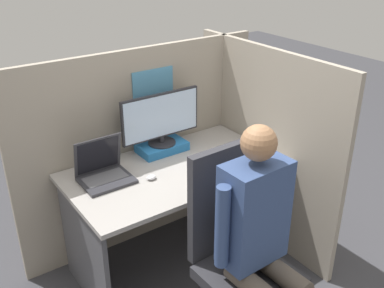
# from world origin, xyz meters

# --- Properties ---
(cubicle_panel_back) EXTENTS (1.90, 0.05, 1.46)m
(cubicle_panel_back) POSITION_xyz_m (0.00, 0.80, 0.73)
(cubicle_panel_back) COLOR gray
(cubicle_panel_back) RESTS_ON ground
(cubicle_panel_right) EXTENTS (0.04, 1.43, 1.46)m
(cubicle_panel_right) POSITION_xyz_m (0.72, 0.31, 0.73)
(cubicle_panel_right) COLOR gray
(cubicle_panel_right) RESTS_ON ground
(desk) EXTENTS (1.40, 0.78, 0.75)m
(desk) POSITION_xyz_m (0.00, 0.39, 0.56)
(desk) COLOR #9E9993
(desk) RESTS_ON ground
(paper_box) EXTENTS (0.34, 0.20, 0.06)m
(paper_box) POSITION_xyz_m (0.07, 0.65, 0.78)
(paper_box) COLOR #236BAD
(paper_box) RESTS_ON desk
(monitor) EXTENTS (0.59, 0.19, 0.37)m
(monitor) POSITION_xyz_m (0.07, 0.65, 1.00)
(monitor) COLOR #232328
(monitor) RESTS_ON paper_box
(laptop) EXTENTS (0.31, 0.26, 0.27)m
(laptop) POSITION_xyz_m (-0.44, 0.51, 0.80)
(laptop) COLOR #2D2D33
(laptop) RESTS_ON desk
(mouse) EXTENTS (0.06, 0.05, 0.03)m
(mouse) POSITION_xyz_m (-0.20, 0.35, 0.76)
(mouse) COLOR silver
(mouse) RESTS_ON desk
(stapler) EXTENTS (0.05, 0.15, 0.04)m
(stapler) POSITION_xyz_m (0.64, 0.36, 0.77)
(stapler) COLOR black
(stapler) RESTS_ON desk
(carrot_toy) EXTENTS (0.04, 0.12, 0.04)m
(carrot_toy) POSITION_xyz_m (0.07, 0.13, 0.77)
(carrot_toy) COLOR orange
(carrot_toy) RESTS_ON desk
(office_chair) EXTENTS (0.52, 0.56, 1.14)m
(office_chair) POSITION_xyz_m (-0.05, -0.32, 0.58)
(office_chair) COLOR #2D2D33
(office_chair) RESTS_ON ground
(person) EXTENTS (0.48, 0.47, 1.35)m
(person) POSITION_xyz_m (-0.06, -0.50, 0.78)
(person) COLOR brown
(person) RESTS_ON ground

